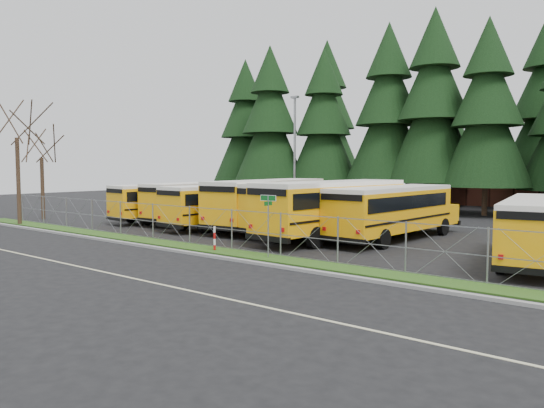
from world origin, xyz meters
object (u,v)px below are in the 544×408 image
(bus_3, at_px, (271,204))
(bus_6, at_px, (395,213))
(street_sign, at_px, (268,213))
(light_standard, at_px, (295,149))
(bus_2, at_px, (230,206))
(bus_east, at_px, (538,231))
(bus_0, at_px, (175,203))
(bus_4, at_px, (313,207))
(bus_1, at_px, (203,202))
(bus_5, at_px, (337,210))
(striped_bollard, at_px, (215,239))

(bus_3, relative_size, bus_6, 1.07)
(street_sign, xyz_separation_m, light_standard, (-13.12, 19.72, 3.47))
(bus_2, xyz_separation_m, bus_east, (18.98, -1.43, -0.04))
(bus_6, bearing_deg, bus_east, -16.64)
(bus_0, height_order, bus_4, bus_4)
(bus_4, distance_m, bus_6, 5.32)
(bus_1, height_order, light_standard, light_standard)
(bus_6, bearing_deg, bus_5, -145.38)
(light_standard, bearing_deg, bus_1, -91.06)
(bus_6, relative_size, striped_bollard, 9.40)
(bus_1, xyz_separation_m, bus_5, (12.37, -1.61, 0.18))
(bus_6, height_order, light_standard, light_standard)
(bus_0, xyz_separation_m, bus_1, (1.97, 0.97, 0.07))
(bus_2, bearing_deg, bus_5, 1.59)
(bus_1, bearing_deg, street_sign, -37.67)
(bus_4, bearing_deg, bus_5, -23.26)
(bus_1, height_order, bus_3, bus_3)
(bus_1, distance_m, bus_2, 4.09)
(bus_0, xyz_separation_m, bus_4, (11.70, 0.85, 0.18))
(bus_0, bearing_deg, striped_bollard, -25.85)
(bus_6, distance_m, street_sign, 9.06)
(bus_0, height_order, bus_1, bus_1)
(bus_1, distance_m, bus_6, 15.04)
(bus_0, relative_size, striped_bollard, 8.69)
(bus_2, xyz_separation_m, bus_5, (8.49, -0.31, 0.20))
(street_sign, bearing_deg, bus_2, 141.42)
(bus_east, relative_size, striped_bollard, 8.71)
(bus_4, bearing_deg, bus_6, 7.92)
(bus_6, bearing_deg, striped_bollard, -116.32)
(bus_1, distance_m, bus_4, 9.73)
(street_sign, bearing_deg, bus_5, 97.54)
(light_standard, bearing_deg, bus_4, -49.10)
(bus_4, relative_size, bus_5, 0.96)
(bus_2, relative_size, bus_3, 0.89)
(bus_1, bearing_deg, bus_0, -157.87)
(bus_4, xyz_separation_m, bus_6, (5.32, 0.16, -0.07))
(bus_2, distance_m, bus_east, 19.03)
(bus_0, relative_size, bus_east, 1.00)
(bus_2, xyz_separation_m, light_standard, (-3.67, 12.18, 4.09))
(bus_0, bearing_deg, light_standard, 87.13)
(bus_5, height_order, bus_east, bus_5)
(bus_1, relative_size, bus_2, 1.02)
(striped_bollard, bearing_deg, light_standard, 116.48)
(street_sign, bearing_deg, bus_3, 128.31)
(bus_4, height_order, light_standard, light_standard)
(bus_6, relative_size, street_sign, 4.01)
(bus_1, bearing_deg, light_standard, 84.82)
(bus_4, xyz_separation_m, striped_bollard, (0.32, -8.77, -0.95))
(bus_1, bearing_deg, bus_6, -3.96)
(bus_1, relative_size, street_sign, 3.91)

